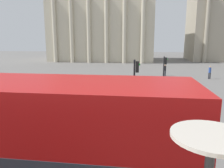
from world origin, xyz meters
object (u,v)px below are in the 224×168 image
at_px(plaza_building_left, 103,25).
at_px(traffic_light_near, 135,81).
at_px(pedestrian_blue, 210,71).
at_px(traffic_light_mid, 164,68).
at_px(pedestrian_black, 165,69).
at_px(cafe_dining_table, 210,159).

relative_size(plaza_building_left, traffic_light_near, 6.76).
xyz_separation_m(plaza_building_left, pedestrian_blue, (19.11, -27.08, -7.93)).
relative_size(plaza_building_left, traffic_light_mid, 7.45).
xyz_separation_m(traffic_light_mid, pedestrian_blue, (6.78, 8.00, -1.29)).
bearing_deg(pedestrian_black, cafe_dining_table, -73.53).
relative_size(plaza_building_left, pedestrian_black, 15.51).
xyz_separation_m(cafe_dining_table, traffic_light_near, (-0.87, 12.19, -1.63)).
distance_m(traffic_light_near, pedestrian_black, 18.73).
height_order(plaza_building_left, traffic_light_mid, plaza_building_left).
bearing_deg(traffic_light_near, pedestrian_blue, 60.32).
relative_size(cafe_dining_table, pedestrian_black, 0.43).
height_order(cafe_dining_table, traffic_light_near, cafe_dining_table).
distance_m(pedestrian_blue, pedestrian_black, 5.94).
bearing_deg(pedestrian_blue, pedestrian_black, -73.61).
bearing_deg(cafe_dining_table, pedestrian_black, 84.58).
xyz_separation_m(cafe_dining_table, pedestrian_black, (2.89, 30.47, -3.18)).
xyz_separation_m(traffic_light_near, pedestrian_blue, (9.45, 16.59, -1.51)).
bearing_deg(cafe_dining_table, pedestrian_blue, 73.40).
relative_size(pedestrian_blue, pedestrian_black, 1.04).
height_order(plaza_building_left, pedestrian_blue, plaza_building_left).
xyz_separation_m(plaza_building_left, traffic_light_mid, (12.34, -35.08, -6.64)).
bearing_deg(traffic_light_mid, plaza_building_left, 109.38).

